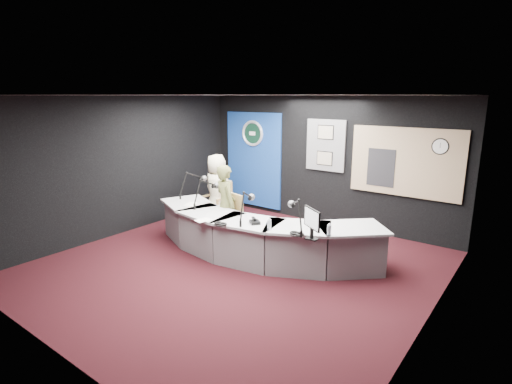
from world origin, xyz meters
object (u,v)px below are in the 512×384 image
Objects in this scene: person_man at (217,190)px; broadcast_desk at (254,235)px; person_woman at (226,205)px; armchair_right at (226,218)px; armchair_left at (217,204)px.

broadcast_desk is at bearing 165.43° from person_man.
person_woman is (0.95, -0.80, -0.01)m from person_man.
armchair_right is 1.27m from person_man.
person_man is at bearing 154.30° from armchair_right.
armchair_right is at bearing -0.00° from person_woman.
broadcast_desk is 2.02m from person_man.
armchair_left is 1.24m from armchair_right.
armchair_right is (-0.79, 0.15, 0.13)m from broadcast_desk.
armchair_left is 0.31m from person_man.
armchair_right is at bearing 169.44° from broadcast_desk.
armchair_left is at bearing -16.47° from person_woman.
broadcast_desk is at bearing -167.03° from person_woman.
broadcast_desk is 0.90m from person_woman.
armchair_left is 0.93× the size of armchair_right.
armchair_left is at bearing -0.00° from person_man.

